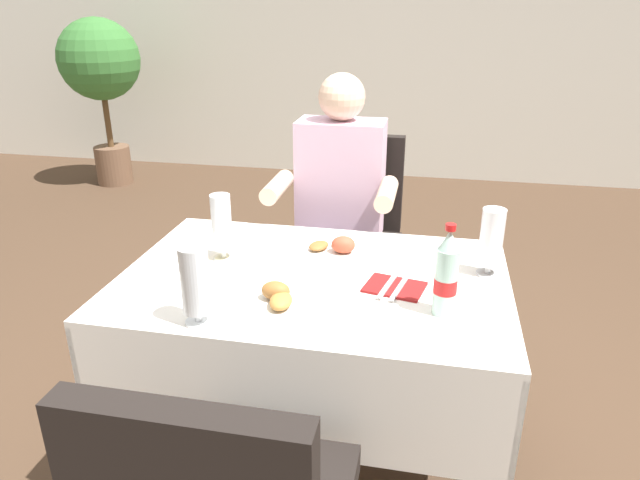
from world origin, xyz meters
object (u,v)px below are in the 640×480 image
object	(u,v)px
beer_glass_left	(195,285)
beer_glass_right	(491,241)
seated_diner_far	(338,208)
potted_plant_corner	(100,70)
beer_glass_middle	(221,228)
cola_bottle_primary	(446,276)
main_dining_table	(314,323)
plate_far_diner	(335,251)
napkin_cutlery_set	(395,287)
plate_near_camera	(280,302)
chair_far_diner_seat	(351,234)

from	to	relation	value
beer_glass_left	beer_glass_right	world-z (taller)	beer_glass_left
seated_diner_far	potted_plant_corner	distance (m)	3.34
beer_glass_middle	beer_glass_right	world-z (taller)	beer_glass_middle
beer_glass_left	cola_bottle_primary	size ratio (longest dim) A/B	0.84
potted_plant_corner	seated_diner_far	bearing A→B (deg)	-43.29
main_dining_table	seated_diner_far	bearing A→B (deg)	93.46
plate_far_diner	napkin_cutlery_set	distance (m)	0.29
beer_glass_left	beer_glass_right	bearing A→B (deg)	30.63
seated_diner_far	beer_glass_middle	bearing A→B (deg)	-113.95
main_dining_table	potted_plant_corner	xyz separation A→B (m)	(-2.46, 2.97, 0.42)
plate_near_camera	cola_bottle_primary	world-z (taller)	cola_bottle_primary
beer_glass_left	potted_plant_corner	xyz separation A→B (m)	(-2.22, 3.31, 0.14)
plate_near_camera	beer_glass_middle	world-z (taller)	beer_glass_middle
beer_glass_left	seated_diner_far	bearing A→B (deg)	79.01
seated_diner_far	cola_bottle_primary	size ratio (longest dim) A/B	4.82
chair_far_diner_seat	potted_plant_corner	world-z (taller)	potted_plant_corner
main_dining_table	beer_glass_right	size ratio (longest dim) A/B	5.54
main_dining_table	potted_plant_corner	bearing A→B (deg)	129.69
main_dining_table	chair_far_diner_seat	size ratio (longest dim) A/B	1.23
plate_far_diner	plate_near_camera	bearing A→B (deg)	-103.28
plate_near_camera	beer_glass_middle	bearing A→B (deg)	134.02
chair_far_diner_seat	beer_glass_right	size ratio (longest dim) A/B	4.50
seated_diner_far	beer_glass_left	world-z (taller)	seated_diner_far
beer_glass_middle	cola_bottle_primary	distance (m)	0.75
beer_glass_middle	beer_glass_right	bearing A→B (deg)	3.80
main_dining_table	seated_diner_far	xyz separation A→B (m)	(-0.04, 0.69, 0.15)
main_dining_table	plate_far_diner	distance (m)	0.25
chair_far_diner_seat	beer_glass_left	distance (m)	1.19
cola_bottle_primary	plate_near_camera	bearing A→B (deg)	-172.43
plate_far_diner	beer_glass_middle	xyz separation A→B (m)	(-0.36, -0.10, 0.09)
chair_far_diner_seat	beer_glass_middle	bearing A→B (deg)	-113.51
seated_diner_far	plate_near_camera	size ratio (longest dim) A/B	5.36
chair_far_diner_seat	beer_glass_middle	world-z (taller)	chair_far_diner_seat
chair_far_diner_seat	napkin_cutlery_set	world-z (taller)	chair_far_diner_seat
main_dining_table	plate_far_diner	bearing A→B (deg)	76.32
plate_far_diner	napkin_cutlery_set	world-z (taller)	plate_far_diner
plate_far_diner	beer_glass_right	distance (m)	0.50
beer_glass_right	main_dining_table	bearing A→B (deg)	-167.32
beer_glass_right	napkin_cutlery_set	world-z (taller)	beer_glass_right
beer_glass_middle	napkin_cutlery_set	world-z (taller)	beer_glass_middle
main_dining_table	potted_plant_corner	size ratio (longest dim) A/B	0.85
beer_glass_left	main_dining_table	bearing A→B (deg)	54.48
plate_near_camera	potted_plant_corner	xyz separation A→B (m)	(-2.41, 3.18, 0.24)
chair_far_diner_seat	napkin_cutlery_set	size ratio (longest dim) A/B	4.94
main_dining_table	beer_glass_middle	distance (m)	0.43
main_dining_table	beer_glass_right	world-z (taller)	beer_glass_right
main_dining_table	chair_far_diner_seat	bearing A→B (deg)	90.00
chair_far_diner_seat	beer_glass_left	world-z (taller)	chair_far_diner_seat
seated_diner_far	napkin_cutlery_set	distance (m)	0.78
beer_glass_right	napkin_cutlery_set	xyz separation A→B (m)	(-0.28, -0.15, -0.11)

